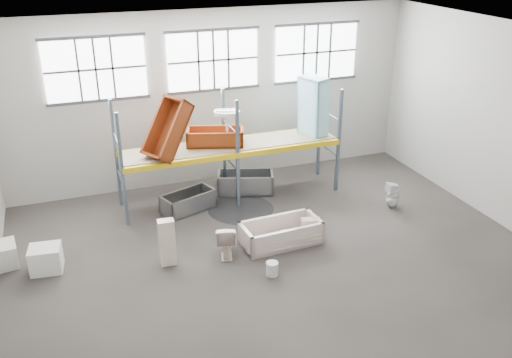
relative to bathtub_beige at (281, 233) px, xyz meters
name	(u,v)px	position (x,y,z in m)	size (l,w,h in m)	color
floor	(279,261)	(-0.33, -0.67, -0.33)	(12.00, 10.00, 0.10)	#4C4540
ceiling	(283,36)	(-0.33, -0.67, 4.77)	(12.00, 10.00, 0.10)	silver
wall_back	(213,97)	(-0.33, 4.38, 2.22)	(12.00, 0.10, 5.00)	#AAA69D
wall_front	(427,292)	(-0.33, -5.72, 2.22)	(12.00, 0.10, 5.00)	#9E9B93
wall_right	(507,127)	(5.72, -0.67, 2.22)	(0.10, 10.00, 5.00)	#BCB8AE
window_left	(96,69)	(-3.53, 4.27, 3.32)	(2.60, 0.04, 1.60)	white
window_mid	(213,60)	(-0.33, 4.27, 3.32)	(2.60, 0.04, 1.60)	white
window_right	(316,52)	(2.87, 4.27, 3.32)	(2.60, 0.04, 1.60)	white
rack_upright_la	(122,171)	(-3.33, 2.23, 1.22)	(0.08, 0.08, 3.00)	slate
rack_upright_lb	(116,154)	(-3.33, 3.43, 1.22)	(0.08, 0.08, 3.00)	slate
rack_upright_ma	(238,155)	(-0.33, 2.23, 1.22)	(0.08, 0.08, 3.00)	slate
rack_upright_mb	(224,140)	(-0.33, 3.43, 1.22)	(0.08, 0.08, 3.00)	slate
rack_upright_ra	(339,141)	(2.67, 2.23, 1.22)	(0.08, 0.08, 3.00)	slate
rack_upright_rb	(320,128)	(2.67, 3.43, 1.22)	(0.08, 0.08, 3.00)	slate
rack_beam_front	(238,155)	(-0.33, 2.23, 1.22)	(6.00, 0.10, 0.14)	yellow
rack_beam_back	(224,140)	(-0.33, 3.43, 1.22)	(6.00, 0.10, 0.14)	yellow
shelf_deck	(230,145)	(-0.33, 2.83, 1.30)	(5.90, 1.10, 0.03)	gray
wet_patch	(241,209)	(-0.33, 2.03, -0.28)	(1.80, 1.80, 0.00)	black
bathtub_beige	(281,233)	(0.00, 0.00, 0.00)	(1.90, 0.89, 0.56)	beige
cistern_spare	(310,227)	(0.80, 0.02, 0.00)	(0.45, 0.22, 0.43)	beige
sink_in_tub	(287,236)	(0.15, -0.01, -0.12)	(0.43, 0.43, 0.15)	beige
toilet_beige	(226,239)	(-1.39, -0.02, 0.12)	(0.45, 0.78, 0.80)	#F2D8CC
cistern_tall	(167,242)	(-2.74, 0.04, 0.28)	(0.36, 0.23, 1.11)	beige
toilet_white	(393,195)	(3.58, 0.69, 0.09)	(0.33, 0.34, 0.73)	white
steel_tub_left	(188,202)	(-1.67, 2.46, -0.02)	(1.41, 0.66, 0.52)	#97999F
steel_tub_right	(245,182)	(0.16, 3.03, 0.01)	(1.58, 0.74, 0.58)	#B0B4B8
rust_tub_flat	(215,137)	(-0.72, 2.96, 1.54)	(1.52, 0.71, 0.43)	#99470A
rust_tub_tilted	(167,129)	(-2.06, 2.66, 2.02)	(1.63, 0.77, 0.46)	maroon
sink_on_shelf	(227,131)	(-0.50, 2.57, 1.82)	(0.67, 0.51, 0.59)	white
blue_tub_upright	(313,107)	(2.12, 2.82, 2.12)	(1.70, 0.80, 0.48)	#9EE3F6
bucket	(272,269)	(-0.71, -1.19, -0.12)	(0.27, 0.27, 0.31)	silver
carton_near	(46,259)	(-5.32, 0.73, 0.01)	(0.68, 0.58, 0.58)	white
carton_far	(2,255)	(-6.25, 1.26, -0.01)	(0.64, 0.64, 0.54)	silver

